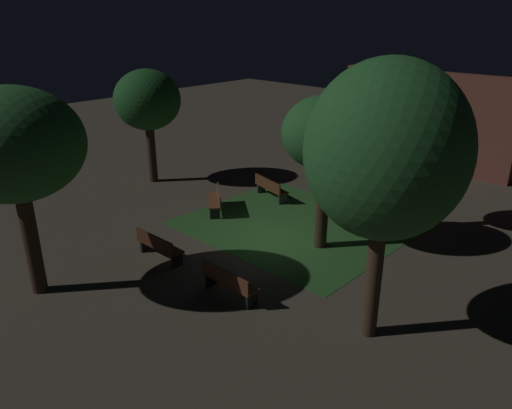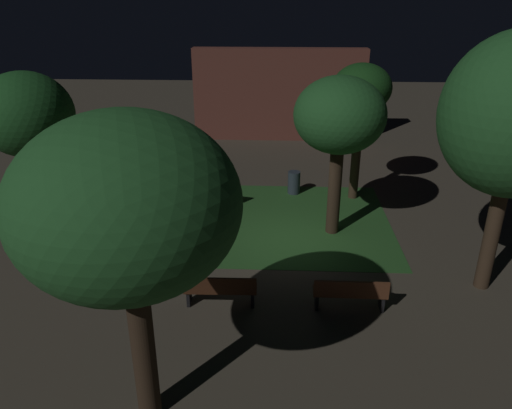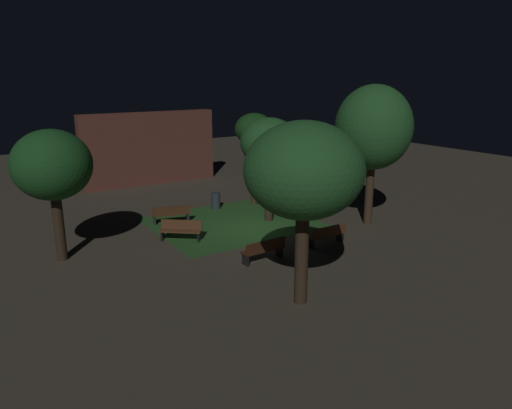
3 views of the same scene
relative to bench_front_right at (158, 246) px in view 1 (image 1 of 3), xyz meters
The scene contains 13 objects.
ground_plane 3.91m from the bench_front_right, 65.73° to the left, with size 60.00×60.00×0.00m, color #4C4438.
grass_lawn 5.22m from the bench_front_right, 73.64° to the left, with size 7.44×6.48×0.01m, color #2D6028.
bench_front_right is the anchor object (origin of this frame).
bench_lawn_edge 3.19m from the bench_front_right, ahead, with size 1.80×0.49×0.88m.
bench_path_side 6.53m from the bench_front_right, 99.14° to the left, with size 1.86×0.91×0.88m.
bench_near_trees 4.28m from the bench_front_right, 112.83° to the left, with size 1.70×1.51×0.88m.
tree_lawn_side 8.46m from the bench_front_right, 145.53° to the left, with size 2.90×2.90×5.05m.
tree_right_canopy 8.07m from the bench_front_right, 10.09° to the left, with size 3.53×3.53×6.55m.
tree_back_left 9.07m from the bench_front_right, 59.60° to the left, with size 2.08×2.08×4.99m.
tree_near_wall 5.14m from the bench_front_right, 105.18° to the right, with size 3.57×3.57×5.69m.
tree_tall_center 6.26m from the bench_front_right, 53.40° to the left, with size 2.76×2.76×5.02m.
trash_bin 7.79m from the bench_front_right, 75.20° to the left, with size 0.47×0.47×0.88m, color #2D3842.
building_wall_backdrop 15.40m from the bench_front_right, 84.99° to the left, with size 8.80×0.80×4.65m, color brown.
Camera 1 is at (10.08, -11.46, 7.37)m, focal length 34.28 mm.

